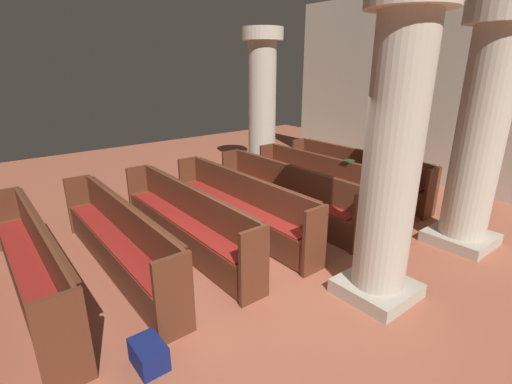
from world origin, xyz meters
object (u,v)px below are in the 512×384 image
at_px(pew_row_0, 355,172).
at_px(pew_row_4, 185,218).
at_px(pillar_far_side, 262,102).
at_px(pillar_aisle_rear, 393,151).
at_px(pew_row_6, 31,261).
at_px(lectern, 389,170).
at_px(pew_row_3, 240,203).
at_px(pillar_aisle_side, 482,129).
at_px(pew_row_5, 117,237).
at_px(hymn_book, 349,161).
at_px(pew_row_1, 323,180).
at_px(kneeler_box_red, 393,236).
at_px(kneeler_box_navy, 149,354).
at_px(pew_row_2, 285,191).

height_order(pew_row_0, pew_row_4, same).
distance_m(pillar_far_side, pillar_aisle_rear, 5.78).
height_order(pew_row_6, lectern, lectern).
distance_m(pew_row_3, pillar_aisle_side, 3.96).
height_order(pew_row_4, pillar_far_side, pillar_far_side).
xyz_separation_m(pew_row_5, hymn_book, (0.46, 4.48, 0.48)).
relative_size(pew_row_6, hymn_book, 17.84).
height_order(pew_row_0, pillar_aisle_side, pillar_aisle_side).
bearing_deg(pew_row_1, pillar_far_side, 169.54).
relative_size(pew_row_4, kneeler_box_red, 8.96).
xyz_separation_m(pew_row_3, pillar_far_side, (-2.60, 2.63, 1.37)).
distance_m(pew_row_1, pillar_far_side, 2.98).
bearing_deg(pillar_far_side, kneeler_box_red, -11.53).
xyz_separation_m(pew_row_3, lectern, (0.23, 4.20, -0.08)).
bearing_deg(hymn_book, pillar_far_side, 174.54).
height_order(pew_row_4, kneeler_box_navy, pew_row_4).
bearing_deg(pew_row_4, pew_row_6, -90.00).
relative_size(pew_row_4, hymn_book, 17.84).
distance_m(pew_row_3, kneeler_box_red, 2.62).
bearing_deg(pew_row_0, pillar_far_side, -167.18).
xyz_separation_m(pew_row_4, pillar_far_side, (-2.60, 3.70, 1.37)).
height_order(pew_row_1, lectern, lectern).
height_order(pew_row_4, pew_row_6, same).
bearing_deg(pew_row_0, pillar_aisle_side, -13.15).
distance_m(pew_row_1, pillar_aisle_side, 3.02).
xyz_separation_m(pew_row_2, pillar_aisle_side, (2.65, 1.53, 1.37)).
bearing_deg(pew_row_1, pew_row_3, -90.00).
bearing_deg(pillar_aisle_rear, pew_row_0, 131.60).
bearing_deg(pew_row_2, kneeler_box_red, 17.58).
bearing_deg(pillar_far_side, pew_row_3, -45.26).
relative_size(pew_row_2, pillar_aisle_side, 0.99).
distance_m(pillar_far_side, kneeler_box_red, 4.98).
bearing_deg(pew_row_0, hymn_book, -62.55).
bearing_deg(pew_row_3, pew_row_0, 90.00).
height_order(pew_row_6, pillar_far_side, pillar_far_side).
height_order(lectern, kneeler_box_red, lectern).
bearing_deg(lectern, pew_row_1, -96.33).
bearing_deg(kneeler_box_red, pew_row_3, -139.19).
distance_m(pillar_aisle_side, pillar_far_side, 5.26).
height_order(pew_row_2, pew_row_5, same).
bearing_deg(lectern, pew_row_0, -103.06).
bearing_deg(pew_row_4, pillar_aisle_rear, 26.17).
relative_size(pew_row_0, pew_row_3, 1.00).
distance_m(pew_row_6, pillar_aisle_side, 6.54).
bearing_deg(pew_row_0, kneeler_box_navy, -71.23).
bearing_deg(pew_row_5, pew_row_4, 90.00).
height_order(pew_row_5, pillar_aisle_rear, pillar_aisle_rear).
bearing_deg(pillar_far_side, pew_row_2, -30.83).
bearing_deg(pew_row_6, hymn_book, 85.27).
height_order(pillar_aisle_rear, kneeler_box_red, pillar_aisle_rear).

